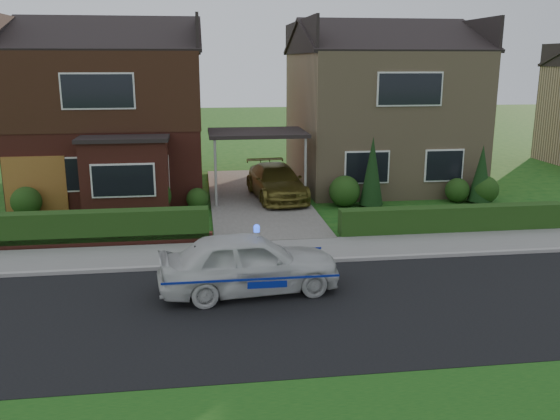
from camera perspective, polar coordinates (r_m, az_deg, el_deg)
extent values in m
plane|color=#144913|center=(13.59, 2.48, -9.50)|extent=(120.00, 120.00, 0.00)
cube|color=black|center=(13.59, 2.48, -9.50)|extent=(60.00, 6.00, 0.02)
cube|color=#9E9993|center=(16.37, 0.59, -5.06)|extent=(60.00, 0.16, 0.12)
cube|color=slate|center=(17.36, 0.08, -3.96)|extent=(60.00, 2.00, 0.10)
cube|color=#666059|center=(23.96, -2.17, 1.16)|extent=(3.80, 12.00, 0.12)
cube|color=maroon|center=(26.60, -15.55, 8.15)|extent=(7.20, 8.00, 5.80)
cube|color=white|center=(23.16, -20.47, 3.19)|extent=(1.80, 0.08, 1.30)
cube|color=white|center=(22.67, -12.63, 3.53)|extent=(1.60, 0.08, 1.30)
cube|color=white|center=(22.52, -17.14, 10.88)|extent=(2.60, 0.08, 1.30)
cube|color=black|center=(26.50, -15.76, 11.27)|extent=(7.26, 8.06, 2.90)
cube|color=maroon|center=(22.09, -14.62, 3.01)|extent=(3.00, 1.40, 2.70)
cube|color=black|center=(21.87, -14.85, 6.66)|extent=(3.20, 1.60, 0.14)
cube|color=tan|center=(27.57, 9.36, 8.67)|extent=(7.20, 8.00, 5.80)
cube|color=white|center=(23.49, 8.36, 4.09)|extent=(1.80, 0.08, 1.30)
cube|color=white|center=(24.56, 15.50, 4.16)|extent=(1.60, 0.08, 1.30)
cube|color=white|center=(23.66, 12.39, 11.30)|extent=(2.60, 0.08, 1.30)
cube|color=black|center=(23.51, -2.23, 7.44)|extent=(3.80, 3.00, 0.14)
cylinder|color=gray|center=(22.23, -6.22, 3.45)|extent=(0.10, 0.10, 2.70)
cylinder|color=gray|center=(22.57, 2.46, 3.69)|extent=(0.10, 0.10, 2.70)
cube|color=brown|center=(23.41, -22.47, 2.25)|extent=(2.20, 0.10, 2.10)
cube|color=maroon|center=(18.65, -18.41, -3.00)|extent=(7.70, 0.25, 0.36)
cube|color=#113310|center=(18.85, -18.29, -3.39)|extent=(7.50, 0.55, 0.90)
cube|color=#113310|center=(20.10, 16.20, -2.15)|extent=(7.50, 0.55, 0.80)
sphere|color=#113310|center=(23.14, -23.23, 0.75)|extent=(1.08, 1.08, 1.08)
sphere|color=#113310|center=(22.13, -12.11, 1.35)|extent=(1.32, 1.32, 1.32)
sphere|color=#113310|center=(22.41, -7.94, 1.06)|extent=(0.84, 0.84, 0.84)
sphere|color=#113310|center=(22.84, 6.23, 1.82)|extent=(1.20, 1.20, 1.20)
sphere|color=#113310|center=(24.46, 16.69, 1.84)|extent=(0.96, 0.96, 0.96)
sphere|color=#113310|center=(24.62, 19.11, 1.87)|extent=(1.08, 1.08, 1.08)
cone|color=black|center=(22.77, 8.85, 3.49)|extent=(0.90, 0.90, 2.60)
cone|color=black|center=(24.42, 18.80, 3.14)|extent=(0.90, 0.90, 2.20)
imported|color=silver|center=(14.28, -3.00, -5.12)|extent=(2.22, 4.50, 1.47)
sphere|color=#193FF2|center=(14.05, -2.16, -1.94)|extent=(0.17, 0.17, 0.17)
cube|color=navy|center=(13.48, -2.68, -6.58)|extent=(3.98, 0.02, 0.05)
cube|color=navy|center=(15.13, -3.28, -4.25)|extent=(3.98, 0.01, 0.05)
ellipsoid|color=black|center=(14.05, -7.92, -4.33)|extent=(0.22, 0.17, 0.21)
sphere|color=white|center=(14.00, -7.86, -4.45)|extent=(0.11, 0.11, 0.11)
sphere|color=black|center=(13.99, -7.86, -3.81)|extent=(0.13, 0.13, 0.13)
cone|color=black|center=(13.98, -8.05, -3.55)|extent=(0.04, 0.04, 0.05)
cone|color=black|center=(13.98, -7.68, -3.54)|extent=(0.04, 0.04, 0.05)
imported|color=brown|center=(23.57, -0.36, 2.73)|extent=(2.30, 4.70, 1.31)
imported|color=gray|center=(19.23, -17.65, -1.75)|extent=(0.47, 0.37, 0.80)
imported|color=gray|center=(19.64, -21.14, -1.86)|extent=(0.50, 0.50, 0.70)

